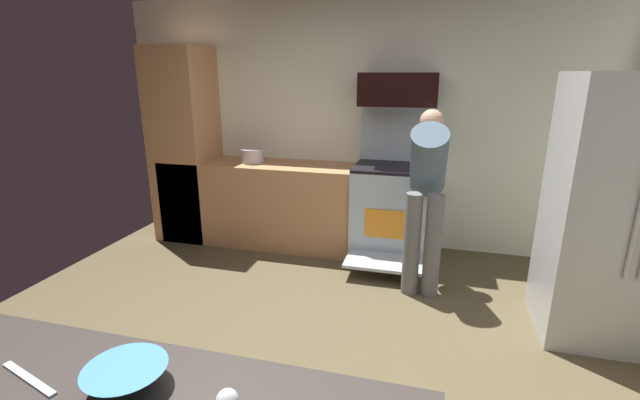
# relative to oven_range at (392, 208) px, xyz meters

# --- Properties ---
(ground_plane) EXTENTS (5.20, 4.80, 0.02)m
(ground_plane) POSITION_rel_oven_range_xyz_m (-0.41, -1.97, -0.52)
(ground_plane) COLOR brown
(wall_back) EXTENTS (5.20, 0.12, 2.60)m
(wall_back) POSITION_rel_oven_range_xyz_m (-0.41, 0.37, 0.79)
(wall_back) COLOR silver
(wall_back) RESTS_ON ground
(lower_cabinet_run) EXTENTS (2.40, 0.60, 0.90)m
(lower_cabinet_run) POSITION_rel_oven_range_xyz_m (-1.31, 0.01, -0.06)
(lower_cabinet_run) COLOR tan
(lower_cabinet_run) RESTS_ON ground
(cabinet_column) EXTENTS (0.60, 0.60, 2.10)m
(cabinet_column) POSITION_rel_oven_range_xyz_m (-2.31, 0.01, 0.54)
(cabinet_column) COLOR tan
(cabinet_column) RESTS_ON ground
(oven_range) EXTENTS (0.76, 1.02, 1.52)m
(oven_range) POSITION_rel_oven_range_xyz_m (0.00, 0.00, 0.00)
(oven_range) COLOR #ADBEC6
(oven_range) RESTS_ON ground
(microwave) EXTENTS (0.74, 0.38, 0.31)m
(microwave) POSITION_rel_oven_range_xyz_m (0.00, 0.09, 1.17)
(microwave) COLOR black
(microwave) RESTS_ON oven_range
(refrigerator) EXTENTS (0.84, 0.74, 1.84)m
(refrigerator) POSITION_rel_oven_range_xyz_m (1.62, -1.00, 0.41)
(refrigerator) COLOR #B4B5B7
(refrigerator) RESTS_ON ground
(person_cook) EXTENTS (0.31, 0.62, 1.53)m
(person_cook) POSITION_rel_oven_range_xyz_m (0.33, -0.63, 0.40)
(person_cook) COLOR slate
(person_cook) RESTS_ON ground
(mixing_bowl_large) EXTENTS (0.25, 0.25, 0.07)m
(mixing_bowl_large) POSITION_rel_oven_range_xyz_m (-0.49, -3.30, 0.43)
(mixing_bowl_large) COLOR teal
(mixing_bowl_large) RESTS_ON counter_island
(knife_paring) EXTENTS (0.28, 0.10, 0.01)m
(knife_paring) POSITION_rel_oven_range_xyz_m (-0.82, -3.35, 0.39)
(knife_paring) COLOR #B7BABF
(knife_paring) RESTS_ON counter_island
(stock_pot) EXTENTS (0.25, 0.25, 0.15)m
(stock_pot) POSITION_rel_oven_range_xyz_m (-1.51, 0.01, 0.46)
(stock_pot) COLOR #BAB0B9
(stock_pot) RESTS_ON lower_cabinet_run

